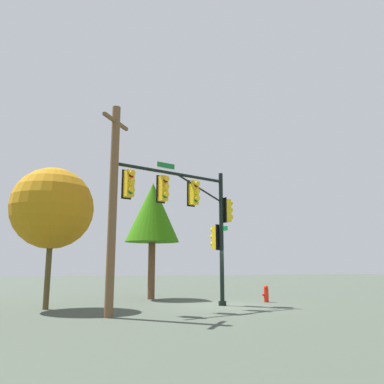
{
  "coord_description": "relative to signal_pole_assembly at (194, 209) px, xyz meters",
  "views": [
    {
      "loc": [
        7.11,
        17.15,
        1.77
      ],
      "look_at": [
        1.41,
        -0.2,
        5.27
      ],
      "focal_mm": 36.37,
      "sensor_mm": 36.0,
      "label": 1
    }
  ],
  "objects": [
    {
      "name": "ground_plane",
      "position": [
        -1.54,
        -0.49,
        -4.35
      ],
      "size": [
        120.0,
        120.0,
        0.0
      ],
      "primitive_type": "plane",
      "color": "#41493E"
    },
    {
      "name": "signal_pole_assembly",
      "position": [
        0.0,
        0.0,
        0.0
      ],
      "size": [
        6.21,
        2.65,
        6.27
      ],
      "color": "black",
      "rests_on": "ground_plane"
    },
    {
      "name": "utility_pole",
      "position": [
        3.92,
        2.24,
        -0.32
      ],
      "size": [
        1.16,
        1.53,
        7.86
      ],
      "color": "brown",
      "rests_on": "ground_plane"
    },
    {
      "name": "fire_hydrant",
      "position": [
        -4.31,
        -1.4,
        -3.94
      ],
      "size": [
        0.33,
        0.24,
        0.83
      ],
      "color": "red",
      "rests_on": "ground_plane"
    },
    {
      "name": "tree_near",
      "position": [
        0.83,
        -5.0,
        0.42
      ],
      "size": [
        3.06,
        3.06,
        6.53
      ],
      "color": "brown",
      "rests_on": "ground_plane"
    },
    {
      "name": "tree_mid",
      "position": [
        6.13,
        -1.27,
        -0.08
      ],
      "size": [
        3.56,
        3.56,
        6.07
      ],
      "color": "brown",
      "rests_on": "ground_plane"
    }
  ]
}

